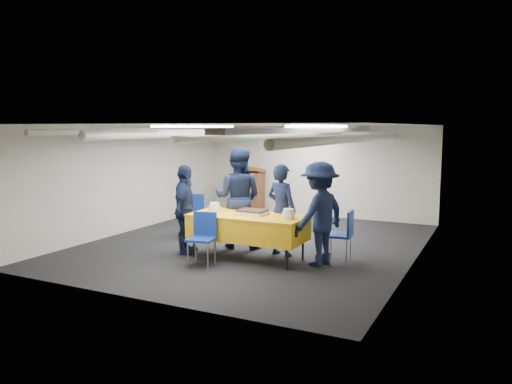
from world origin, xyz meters
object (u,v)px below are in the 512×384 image
at_px(sailor_b, 238,198).
at_px(sailor_d, 319,214).
at_px(sheet_cake, 252,212).
at_px(sailor_a, 281,210).
at_px(chair_right, 344,231).
at_px(serving_table, 248,227).
at_px(chair_near, 203,233).
at_px(sailor_c, 185,209).
at_px(podium, 252,190).
at_px(chair_left, 194,211).

height_order(sailor_b, sailor_d, sailor_b).
relative_size(sheet_cake, sailor_a, 0.31).
distance_m(sheet_cake, chair_right, 1.58).
relative_size(serving_table, chair_near, 2.30).
bearing_deg(chair_near, serving_table, 54.28).
xyz_separation_m(sailor_b, sailor_c, (-0.63, -0.83, -0.14)).
bearing_deg(sailor_c, sailor_a, -87.39).
height_order(podium, sailor_b, sailor_b).
bearing_deg(sailor_c, sailor_d, -100.89).
distance_m(serving_table, sailor_d, 1.27).
bearing_deg(sailor_a, chair_near, 66.70).
relative_size(chair_left, sailor_c, 0.54).
bearing_deg(podium, sailor_b, -67.17).
bearing_deg(sailor_c, sailor_b, -56.67).
bearing_deg(sailor_b, chair_near, 81.16).
distance_m(chair_right, sailor_b, 2.13).
distance_m(chair_near, sailor_d, 1.94).
xyz_separation_m(chair_right, sailor_d, (-0.32, -0.34, 0.32)).
distance_m(sailor_c, sailor_d, 2.42).
bearing_deg(chair_left, sailor_d, -16.74).
bearing_deg(chair_right, sailor_d, -133.33).
relative_size(sheet_cake, sailor_c, 0.31).
bearing_deg(sailor_b, sheet_cake, 123.11).
relative_size(serving_table, sheet_cake, 4.00).
xyz_separation_m(sailor_c, sailor_d, (2.39, 0.37, 0.05)).
relative_size(podium, chair_left, 1.44).
height_order(podium, sailor_a, sailor_a).
relative_size(chair_near, sailor_c, 0.54).
distance_m(podium, sailor_b, 3.72).
bearing_deg(sheet_cake, sailor_b, 134.76).
bearing_deg(podium, serving_table, -64.01).
height_order(serving_table, sailor_d, sailor_d).
distance_m(chair_right, sailor_a, 1.15).
bearing_deg(chair_left, podium, 92.68).
relative_size(chair_near, chair_right, 1.00).
distance_m(serving_table, chair_left, 2.16).
bearing_deg(podium, sailor_d, -50.46).
xyz_separation_m(chair_left, sailor_b, (1.30, -0.46, 0.41)).
distance_m(serving_table, chair_right, 1.63).
relative_size(sheet_cake, sailor_b, 0.26).
relative_size(chair_left, sailor_d, 0.51).
height_order(serving_table, chair_right, chair_right).
relative_size(chair_near, sailor_d, 0.51).
bearing_deg(sailor_d, sailor_b, -84.93).
bearing_deg(chair_near, chair_left, 127.34).
distance_m(chair_left, sailor_a, 2.37).
bearing_deg(sheet_cake, chair_right, 18.29).
bearing_deg(chair_left, serving_table, -31.17).
xyz_separation_m(chair_right, sailor_b, (-2.08, 0.12, 0.41)).
bearing_deg(podium, sailor_c, -79.19).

